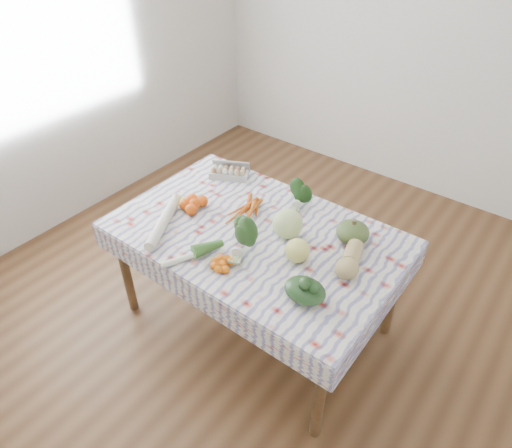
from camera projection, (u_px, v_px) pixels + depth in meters
name	position (u px, v px, depth m)	size (l,w,h in m)	color
ground	(256.00, 318.00, 3.12)	(4.50, 4.50, 0.00)	#51321B
wall_back	(426.00, 31.00, 3.67)	(4.00, 0.04, 2.80)	silver
dining_table	(256.00, 243.00, 2.71)	(1.60, 1.00, 0.75)	brown
tablecloth	(256.00, 233.00, 2.66)	(1.66, 1.06, 0.01)	white
egg_carton	(229.00, 173.00, 3.10)	(0.26, 0.10, 0.07)	#B5B5B0
carrot_bunch	(245.00, 211.00, 2.78)	(0.24, 0.22, 0.04)	#C55713
kale_bunch	(298.00, 196.00, 2.83)	(0.15, 0.13, 0.13)	#183811
kabocha_squash	(353.00, 232.00, 2.56)	(0.19, 0.19, 0.12)	#455A28
cabbage	(288.00, 224.00, 2.58)	(0.17, 0.17, 0.17)	#C3DB88
butternut_squash	(350.00, 259.00, 2.38)	(0.12, 0.26, 0.12)	tan
orange_cluster	(194.00, 204.00, 2.81)	(0.23, 0.23, 0.08)	#EB500B
broccoli	(241.00, 244.00, 2.48)	(0.17, 0.17, 0.12)	#254A1C
mandarin_cluster	(223.00, 263.00, 2.41)	(0.16, 0.16, 0.05)	orange
grapefruit	(297.00, 251.00, 2.42)	(0.13, 0.13, 0.13)	#E1DE68
spinach_bag	(305.00, 290.00, 2.22)	(0.21, 0.17, 0.09)	#183116
daikon	(162.00, 224.00, 2.66)	(0.06, 0.06, 0.45)	silver
leek	(192.00, 255.00, 2.46)	(0.04, 0.04, 0.35)	white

